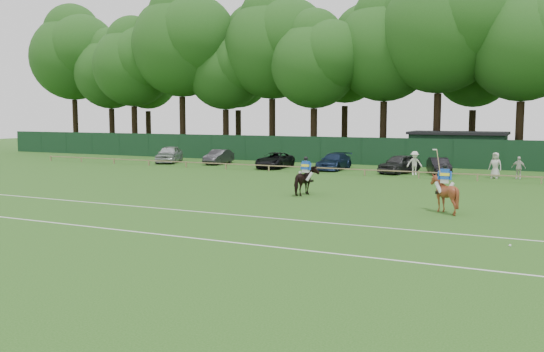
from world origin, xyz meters
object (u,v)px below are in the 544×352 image
Objects in this scene: estate_black at (439,166)px; polo_ball at (510,246)px; suv_black at (275,160)px; spectator_mid at (518,168)px; sedan_grey at (219,157)px; utility_shed at (458,148)px; hatch_grey at (399,164)px; sedan_silver at (169,154)px; sedan_navy at (334,162)px; spectator_left at (415,163)px; horse_dark at (306,181)px; spectator_right at (495,165)px; horse_chestnut at (444,194)px.

polo_ball is at bearing -94.77° from estate_black.
spectator_mid reaches higher than suv_black.
sedan_grey is 2.50× the size of spectator_mid.
utility_shed is (-6.25, 32.41, 1.49)m from polo_ball.
hatch_grey is 8.59m from spectator_mid.
sedan_silver is 11.41m from suv_black.
sedan_navy is 2.60× the size of spectator_left.
hatch_grey is 1.57m from spectator_left.
spectator_mid is (19.23, -0.22, 0.15)m from suv_black.
sedan_silver is (-20.15, 14.96, -0.01)m from horse_dark.
spectator_right is (7.06, -0.69, 0.21)m from hatch_grey.
sedan_navy is 2.90× the size of spectator_mid.
spectator_mid is 1.55m from spectator_right.
horse_chestnut is at bearing -48.84° from suv_black.
estate_black is 2.12× the size of spectator_left.
utility_shed reaches higher than spectator_left.
sedan_silver is at bearing 173.55° from suv_black.
spectator_left reaches higher than sedan_navy.
spectator_mid is (5.66, -1.03, 0.18)m from estate_black.
sedan_silver is 1.10× the size of hatch_grey.
estate_black is 0.45× the size of utility_shed.
horse_chestnut is at bearing -99.57° from estate_black.
horse_dark is 21.82m from sedan_grey.
sedan_silver is 26.61m from utility_shed.
hatch_grey is at bearing -2.38° from suv_black.
utility_shed is at bearing 45.34° from sedan_navy.
sedan_grey is at bearing -42.90° from horse_chestnut.
sedan_navy reaches higher than suv_black.
horse_chestnut is 17.09m from spectator_left.
spectator_right is at bearing -160.43° from spectator_mid.
estate_black is 2.04× the size of spectator_right.
horse_dark is at bearing -51.39° from sedan_grey.
estate_black is (19.97, -0.52, -0.04)m from sedan_grey.
horse_dark is 17.60m from spectator_mid.
estate_black is (13.57, 0.81, -0.03)m from suv_black.
spectator_left reaches higher than sedan_grey.
sedan_navy is at bearing -166.92° from hatch_grey.
spectator_mid is (8.57, -0.43, 0.08)m from hatch_grey.
utility_shed is at bearing 100.92° from polo_ball.
hatch_grey is 2.29× the size of spectator_right.
polo_ball is (8.03, -22.56, -0.85)m from spectator_left.
polo_ball is at bearing -68.46° from spectator_right.
horse_dark is at bearing -116.72° from spectator_mid.
spectator_mid reaches higher than hatch_grey.
sedan_silver is at bearing -163.12° from hatch_grey.
spectator_left reaches higher than estate_black.
suv_black is (-8.76, 14.37, -0.16)m from horse_dark.
suv_black is 17.72m from spectator_right.
horse_chestnut reaches higher than sedan_grey.
spectator_right is 10.52m from utility_shed.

